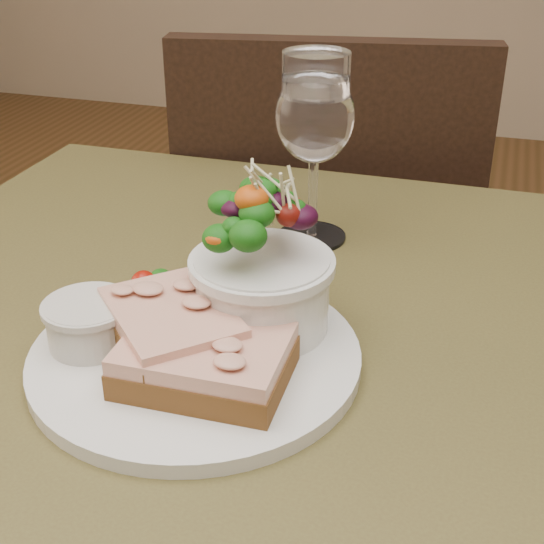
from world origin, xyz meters
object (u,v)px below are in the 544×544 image
(chair_far, at_px, (324,364))
(cafe_table, at_px, (256,443))
(ramekin, at_px, (89,321))
(wine_glass, at_px, (315,122))
(sandwich_front, at_px, (205,360))
(dinner_plate, at_px, (196,356))
(salad_bowl, at_px, (262,260))
(sandwich_back, at_px, (172,326))

(chair_far, bearing_deg, cafe_table, 87.15)
(ramekin, relative_size, wine_glass, 0.37)
(ramekin, bearing_deg, sandwich_front, -9.80)
(dinner_plate, bearing_deg, wine_glass, 82.73)
(salad_bowl, relative_size, wine_glass, 0.73)
(chair_far, bearing_deg, sandwich_back, 82.38)
(cafe_table, xyz_separation_m, salad_bowl, (0.00, 0.01, 0.17))
(wine_glass, bearing_deg, chair_far, 99.67)
(chair_far, bearing_deg, dinner_plate, 83.66)
(chair_far, relative_size, dinner_plate, 3.54)
(cafe_table, xyz_separation_m, wine_glass, (-0.01, 0.21, 0.22))
(dinner_plate, relative_size, wine_glass, 1.45)
(dinner_plate, bearing_deg, salad_bowl, 51.53)
(chair_far, xyz_separation_m, dinner_plate, (0.04, -0.66, 0.46))
(sandwich_front, relative_size, sandwich_back, 0.87)
(ramekin, xyz_separation_m, wine_glass, (0.11, 0.26, 0.09))
(chair_far, xyz_separation_m, sandwich_back, (0.03, -0.67, 0.49))
(cafe_table, height_order, chair_far, chair_far)
(cafe_table, relative_size, chair_far, 0.89)
(cafe_table, height_order, ramekin, ramekin)
(chair_far, relative_size, wine_glass, 5.14)
(chair_far, height_order, dinner_plate, chair_far)
(ramekin, xyz_separation_m, salad_bowl, (0.12, 0.06, 0.04))
(dinner_plate, distance_m, wine_glass, 0.27)
(cafe_table, relative_size, sandwich_back, 5.84)
(sandwich_back, relative_size, ramekin, 2.13)
(ramekin, height_order, salad_bowl, salad_bowl)
(cafe_table, distance_m, chair_far, 0.72)
(sandwich_front, bearing_deg, chair_far, 94.15)
(cafe_table, xyz_separation_m, sandwich_front, (-0.01, -0.07, 0.13))
(dinner_plate, bearing_deg, sandwich_front, -56.34)
(sandwich_back, distance_m, wine_glass, 0.27)
(ramekin, height_order, wine_glass, wine_glass)
(ramekin, bearing_deg, wine_glass, 66.53)
(sandwich_front, distance_m, ramekin, 0.10)
(chair_far, xyz_separation_m, wine_glass, (0.07, -0.42, 0.58))
(sandwich_back, relative_size, wine_glass, 0.78)
(wine_glass, bearing_deg, dinner_plate, -97.27)
(cafe_table, xyz_separation_m, ramekin, (-0.12, -0.05, 0.13))
(salad_bowl, bearing_deg, dinner_plate, -128.47)
(salad_bowl, xyz_separation_m, wine_glass, (-0.01, 0.19, 0.05))
(cafe_table, distance_m, ramekin, 0.18)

